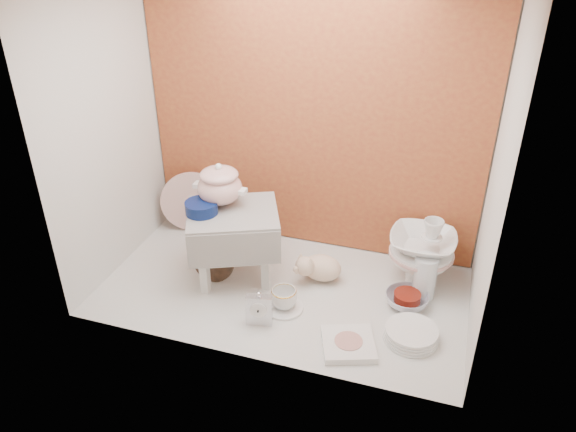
% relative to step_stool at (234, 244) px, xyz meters
% --- Properties ---
extents(ground, '(1.80, 1.80, 0.00)m').
position_rel_step_stool_xyz_m(ground, '(0.27, -0.04, -0.19)').
color(ground, silver).
rests_on(ground, ground).
extents(niche_shell, '(1.86, 1.03, 1.53)m').
position_rel_step_stool_xyz_m(niche_shell, '(0.27, 0.14, 0.74)').
color(niche_shell, '#A75B29').
rests_on(niche_shell, ground).
extents(step_stool, '(0.56, 0.52, 0.38)m').
position_rel_step_stool_xyz_m(step_stool, '(0.00, 0.00, 0.00)').
color(step_stool, silver).
rests_on(step_stool, ground).
extents(soup_tureen, '(0.28, 0.28, 0.22)m').
position_rel_step_stool_xyz_m(soup_tureen, '(-0.08, 0.05, 0.30)').
color(soup_tureen, white).
rests_on(soup_tureen, step_stool).
extents(cobalt_bowl, '(0.17, 0.17, 0.06)m').
position_rel_step_stool_xyz_m(cobalt_bowl, '(-0.14, -0.06, 0.22)').
color(cobalt_bowl, '#0A194D').
rests_on(cobalt_bowl, step_stool).
extents(floral_platter, '(0.35, 0.20, 0.36)m').
position_rel_step_stool_xyz_m(floral_platter, '(-0.42, 0.36, -0.01)').
color(floral_platter, white).
rests_on(floral_platter, ground).
extents(blue_white_vase, '(0.28, 0.28, 0.22)m').
position_rel_step_stool_xyz_m(blue_white_vase, '(-0.21, 0.33, -0.08)').
color(blue_white_vase, white).
rests_on(blue_white_vase, ground).
extents(lacquer_tray, '(0.24, 0.09, 0.23)m').
position_rel_step_stool_xyz_m(lacquer_tray, '(-0.10, -0.06, -0.08)').
color(lacquer_tray, black).
rests_on(lacquer_tray, ground).
extents(mantel_clock, '(0.13, 0.07, 0.18)m').
position_rel_step_stool_xyz_m(mantel_clock, '(0.25, -0.32, -0.10)').
color(mantel_clock, silver).
rests_on(mantel_clock, ground).
extents(plush_pig, '(0.30, 0.25, 0.15)m').
position_rel_step_stool_xyz_m(plush_pig, '(0.44, 0.10, -0.12)').
color(plush_pig, beige).
rests_on(plush_pig, ground).
extents(teacup_saucer, '(0.20, 0.20, 0.01)m').
position_rel_step_stool_xyz_m(teacup_saucer, '(0.32, -0.18, -0.19)').
color(teacup_saucer, white).
rests_on(teacup_saucer, ground).
extents(gold_rim_teacup, '(0.16, 0.16, 0.10)m').
position_rel_step_stool_xyz_m(gold_rim_teacup, '(0.32, -0.18, -0.13)').
color(gold_rim_teacup, white).
rests_on(gold_rim_teacup, teacup_saucer).
extents(lattice_dish, '(0.29, 0.29, 0.03)m').
position_rel_step_stool_xyz_m(lattice_dish, '(0.68, -0.35, -0.18)').
color(lattice_dish, white).
rests_on(lattice_dish, ground).
extents(dinner_plate_stack, '(0.31, 0.31, 0.06)m').
position_rel_step_stool_xyz_m(dinner_plate_stack, '(0.93, -0.21, -0.16)').
color(dinner_plate_stack, white).
rests_on(dinner_plate_stack, ground).
extents(crystal_bowl, '(0.25, 0.25, 0.07)m').
position_rel_step_stool_xyz_m(crystal_bowl, '(0.88, 0.02, -0.16)').
color(crystal_bowl, silver).
rests_on(crystal_bowl, ground).
extents(clear_glass_vase, '(0.15, 0.15, 0.23)m').
position_rel_step_stool_xyz_m(clear_glass_vase, '(0.95, 0.12, -0.08)').
color(clear_glass_vase, silver).
rests_on(clear_glass_vase, ground).
extents(porcelain_tower, '(0.36, 0.36, 0.37)m').
position_rel_step_stool_xyz_m(porcelain_tower, '(0.91, 0.24, -0.01)').
color(porcelain_tower, white).
rests_on(porcelain_tower, ground).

